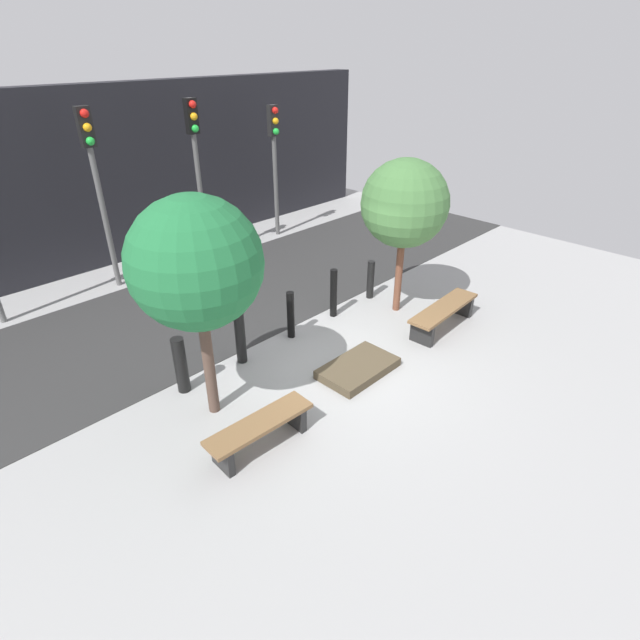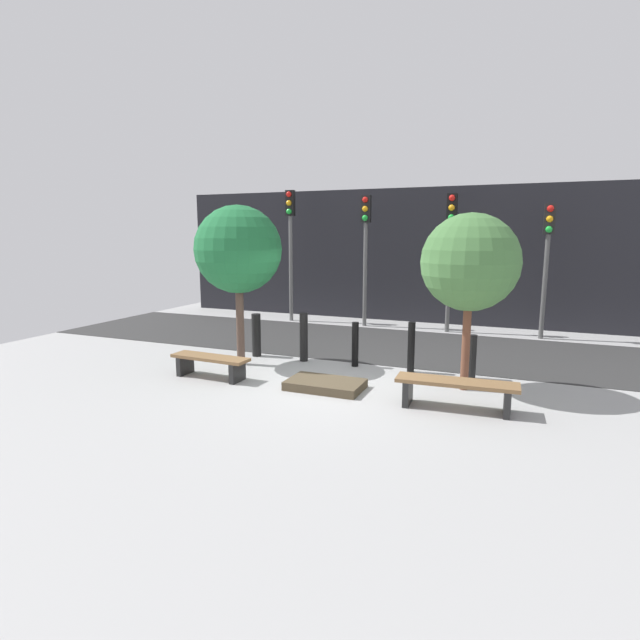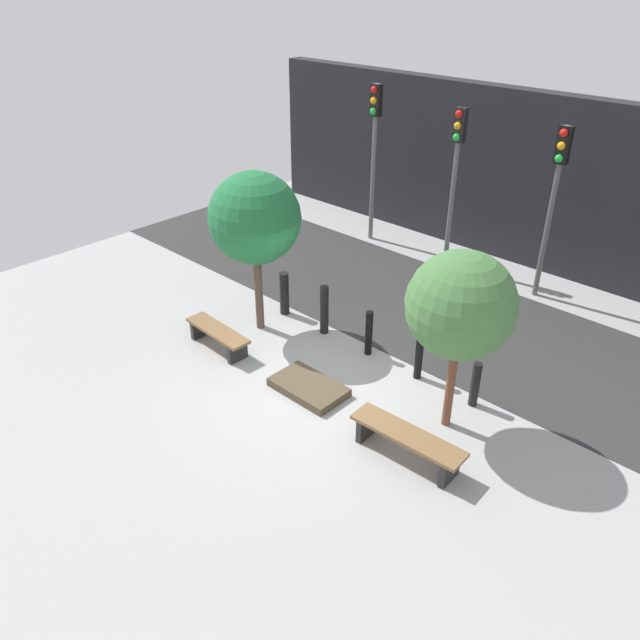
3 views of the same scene
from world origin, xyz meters
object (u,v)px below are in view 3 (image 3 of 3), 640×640
bollard_left (324,310)px  traffic_light_west (374,137)px  bollard_far_left (284,293)px  tree_behind_right_bench (461,306)px  planter_bed (309,387)px  traffic_light_mid_east (556,184)px  bench_right (407,440)px  traffic_light_mid_west (456,161)px  bench_left (218,335)px  tree_behind_left_bench (255,219)px  bollard_center (369,333)px  bollard_far_right (475,384)px  bollard_right (419,354)px

bollard_left → traffic_light_west: (-2.51, 4.58, 2.27)m
bollard_far_left → bollard_left: 1.18m
traffic_light_west → tree_behind_right_bench: bearing=-41.7°
planter_bed → traffic_light_mid_east: traffic_light_mid_east is taller
bench_right → bollard_far_left: bearing=155.3°
bollard_far_left → traffic_light_mid_west: 5.19m
traffic_light_west → traffic_light_mid_east: traffic_light_west is taller
bench_left → tree_behind_left_bench: tree_behind_left_bench is taller
bollard_center → bollard_far_right: size_ratio=1.10×
tree_behind_right_bench → traffic_light_mid_east: (-1.08, 5.34, 0.39)m
tree_behind_left_bench → bollard_right: tree_behind_left_bench is taller
tree_behind_left_bench → bollard_left: 2.33m
bollard_left → traffic_light_west: traffic_light_west is taller
planter_bed → bollard_far_left: size_ratio=1.39×
tree_behind_right_bench → bollard_far_left: 5.06m
tree_behind_left_bench → bench_left: bearing=-90.0°
traffic_light_west → bench_left: bearing=-78.0°
planter_bed → tree_behind_right_bench: bearing=21.8°
tree_behind_left_bench → bench_right: bearing=-13.6°
bollard_far_right → tree_behind_left_bench: bearing=-170.7°
bollard_left → bollard_far_right: bearing=0.0°
bollard_left → traffic_light_mid_east: (2.41, 4.58, 2.12)m
tree_behind_left_bench → bollard_right: size_ratio=3.26×
traffic_light_west → traffic_light_mid_east: size_ratio=1.06×
bench_right → traffic_light_mid_west: bearing=116.0°
bench_right → bollard_far_left: size_ratio=1.96×
planter_bed → bench_right: bearing=-4.9°
tree_behind_right_bench → traffic_light_west: 8.06m
bench_right → traffic_light_mid_east: bearing=96.8°
bollard_center → bollard_right: (1.18, 0.00, 0.04)m
planter_bed → bollard_far_right: 2.93m
bollard_right → tree_behind_right_bench: bearing=-34.0°
traffic_light_mid_west → traffic_light_mid_east: 2.46m
bench_left → bollard_left: (1.13, 1.89, 0.23)m
bench_left → traffic_light_mid_east: traffic_light_mid_east is taller
bench_right → planter_bed: (-2.31, 0.20, -0.27)m
tree_behind_right_bench → bollard_center: 3.03m
bollard_far_left → bollard_center: size_ratio=1.03×
bench_right → traffic_light_mid_east: traffic_light_mid_east is taller
traffic_light_west → bollard_far_right: bearing=-37.1°
bench_right → traffic_light_mid_west: (-3.55, 6.47, 2.32)m
bench_left → tree_behind_right_bench: bearing=16.4°
bench_right → traffic_light_mid_east: 6.95m
tree_behind_right_bench → bollard_right: (-1.13, 0.76, -1.75)m
tree_behind_left_bench → traffic_light_mid_west: (1.08, 5.34, 0.23)m
planter_bed → bollard_right: size_ratio=1.32×
bollard_far_left → bollard_right: 3.55m
bollard_far_left → traffic_light_west: size_ratio=0.24×
bollard_far_right → bollard_right: bearing=180.0°
bench_left → bollard_far_left: 1.90m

